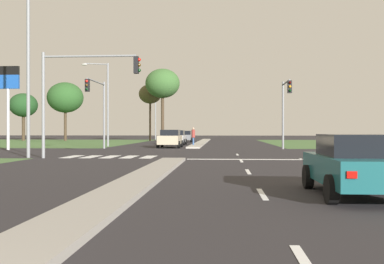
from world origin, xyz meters
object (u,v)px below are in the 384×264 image
traffic_signal_far_left (98,101)px  treeline_fourth (163,84)px  traffic_signal_far_right (285,102)px  treeline_near (23,105)px  car_grey_fourth (185,136)px  street_lamp_fourth (156,108)px  car_teal_second (356,164)px  pedestrian_at_median (193,134)px  street_lamp_second (31,53)px  street_lamp_third (105,99)px  traffic_signal_near_left (78,84)px  treeline_third (150,94)px  fuel_price_totem (8,89)px  car_silver_near (176,137)px  treeline_second (65,98)px  car_beige_third (170,139)px

traffic_signal_far_left → treeline_fourth: treeline_fourth is taller
traffic_signal_far_right → treeline_near: size_ratio=0.79×
car_grey_fourth → street_lamp_fourth: 17.25m
car_teal_second → pedestrian_at_median: size_ratio=2.45×
car_teal_second → treeline_fourth: (-11.58, 51.89, 7.34)m
street_lamp_second → street_lamp_third: street_lamp_second is taller
street_lamp_third → street_lamp_second: bearing=-89.0°
traffic_signal_near_left → car_grey_fourth: bearing=84.7°
street_lamp_second → pedestrian_at_median: street_lamp_second is taller
traffic_signal_far_right → treeline_near: (-34.96, 29.36, 1.47)m
street_lamp_third → treeline_fourth: treeline_fourth is taller
traffic_signal_far_left → treeline_third: size_ratio=0.68×
treeline_third → fuel_price_totem: bearing=-101.1°
pedestrian_at_median → treeline_third: (-7.99, 23.37, 5.79)m
traffic_signal_near_left → street_lamp_fourth: 50.11m
traffic_signal_near_left → street_lamp_third: size_ratio=0.74×
traffic_signal_far_right → traffic_signal_near_left: bearing=-138.2°
car_silver_near → pedestrian_at_median: pedestrian_at_median is taller
street_lamp_fourth → treeline_near: size_ratio=1.35×
car_teal_second → treeline_second: size_ratio=0.48×
street_lamp_fourth → traffic_signal_far_left: bearing=-88.6°
car_teal_second → traffic_signal_far_left: bearing=117.9°
car_silver_near → car_grey_fourth: bearing=-89.9°
traffic_signal_far_left → street_lamp_fourth: 38.71m
car_silver_near → treeline_near: 31.06m
fuel_price_totem → street_lamp_fourth: bearing=81.5°
street_lamp_second → fuel_price_totem: street_lamp_second is taller
traffic_signal_far_right → pedestrian_at_median: (-7.88, 7.08, -2.67)m
treeline_near → treeline_fourth: bearing=-8.1°
car_grey_fourth → fuel_price_totem: 27.67m
car_grey_fourth → street_lamp_third: street_lamp_third is taller
pedestrian_at_median → treeline_fourth: size_ratio=0.17×
car_silver_near → treeline_second: (-18.21, 16.96, 5.57)m
car_silver_near → street_lamp_third: size_ratio=0.52×
traffic_signal_far_right → treeline_near: treeline_near is taller
traffic_signal_near_left → pedestrian_at_median: (5.29, 18.86, -3.01)m
car_grey_fourth → treeline_third: size_ratio=0.53×
street_lamp_second → street_lamp_third: size_ratio=1.36×
treeline_second → pedestrian_at_median: bearing=-46.4°
traffic_signal_far_right → traffic_signal_far_left: size_ratio=0.98×
street_lamp_second → pedestrian_at_median: bearing=65.9°
street_lamp_second → treeline_fourth: 37.80m
traffic_signal_far_left → treeline_third: bearing=91.2°
traffic_signal_far_left → fuel_price_totem: bearing=-169.7°
traffic_signal_far_left → street_lamp_second: street_lamp_second is taller
fuel_price_totem → car_beige_third: bearing=24.5°
traffic_signal_far_right → treeline_fourth: size_ratio=0.55×
car_silver_near → street_lamp_third: (-6.46, -4.98, 3.80)m
car_silver_near → street_lamp_third: 9.00m
fuel_price_totem → treeline_second: 30.78m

